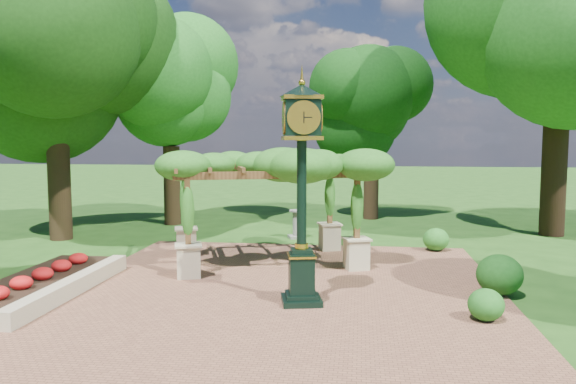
# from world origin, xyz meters

# --- Properties ---
(ground) EXTENTS (120.00, 120.00, 0.00)m
(ground) POSITION_xyz_m (0.00, 0.00, 0.00)
(ground) COLOR #1E4714
(ground) RESTS_ON ground
(brick_plaza) EXTENTS (10.00, 12.00, 0.04)m
(brick_plaza) POSITION_xyz_m (0.00, 1.00, 0.02)
(brick_plaza) COLOR brown
(brick_plaza) RESTS_ON ground
(border_wall) EXTENTS (0.35, 5.00, 0.40)m
(border_wall) POSITION_xyz_m (-4.60, 0.50, 0.20)
(border_wall) COLOR #C6B793
(border_wall) RESTS_ON ground
(flower_bed) EXTENTS (1.50, 5.00, 0.36)m
(flower_bed) POSITION_xyz_m (-5.50, 0.50, 0.18)
(flower_bed) COLOR red
(flower_bed) RESTS_ON ground
(pedestal_clock) EXTENTS (1.09, 1.09, 4.67)m
(pedestal_clock) POSITION_xyz_m (0.55, 0.48, 2.79)
(pedestal_clock) COLOR black
(pedestal_clock) RESTS_ON brick_plaza
(pergola) EXTENTS (5.86, 4.65, 3.21)m
(pergola) POSITION_xyz_m (-0.84, 4.30, 2.64)
(pergola) COLOR beige
(pergola) RESTS_ON brick_plaza
(sundial) EXTENTS (0.70, 0.70, 1.00)m
(sundial) POSITION_xyz_m (-0.45, 8.37, 0.44)
(sundial) COLOR gray
(sundial) RESTS_ON ground
(shrub_front) EXTENTS (0.80, 0.80, 0.62)m
(shrub_front) POSITION_xyz_m (4.16, -0.20, 0.35)
(shrub_front) COLOR #1E5E1A
(shrub_front) RESTS_ON brick_plaza
(shrub_mid) EXTENTS (1.14, 1.14, 0.91)m
(shrub_mid) POSITION_xyz_m (4.85, 1.67, 0.49)
(shrub_mid) COLOR #174914
(shrub_mid) RESTS_ON brick_plaza
(shrub_back) EXTENTS (1.03, 1.03, 0.71)m
(shrub_back) POSITION_xyz_m (4.10, 6.52, 0.39)
(shrub_back) COLOR #246B1F
(shrub_back) RESTS_ON brick_plaza
(tree_west_near) EXTENTS (5.40, 5.40, 9.20)m
(tree_west_near) POSITION_xyz_m (-8.57, 7.09, 6.33)
(tree_west_near) COLOR #2F2012
(tree_west_near) RESTS_ON ground
(tree_west_far) EXTENTS (4.06, 4.06, 8.21)m
(tree_west_far) POSITION_xyz_m (-5.86, 10.90, 5.63)
(tree_west_far) COLOR #332313
(tree_west_far) RESTS_ON ground
(tree_north) EXTENTS (3.88, 3.88, 6.98)m
(tree_north) POSITION_xyz_m (2.22, 13.52, 4.78)
(tree_north) COLOR #362415
(tree_north) RESTS_ON ground
(tree_east_far) EXTENTS (6.39, 6.39, 12.03)m
(tree_east_far) POSITION_xyz_m (8.66, 10.17, 8.28)
(tree_east_far) COLOR black
(tree_east_far) RESTS_ON ground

